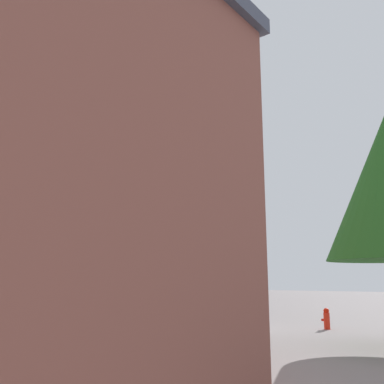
% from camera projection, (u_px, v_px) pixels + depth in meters
% --- Properties ---
extents(ground_plane, '(120.00, 120.00, 0.00)m').
position_uv_depth(ground_plane, '(224.00, 328.00, 17.53)').
color(ground_plane, gray).
extents(signal_pole_assembly, '(4.64, 2.03, 6.64)m').
position_uv_depth(signal_pole_assembly, '(180.00, 215.00, 19.17)').
color(signal_pole_assembly, black).
rests_on(signal_pole_assembly, ground_plane).
extents(utility_pole, '(0.80, 1.71, 7.15)m').
position_uv_depth(utility_pole, '(114.00, 236.00, 17.40)').
color(utility_pole, brown).
rests_on(utility_pole, ground_plane).
extents(fire_hydrant, '(0.33, 0.24, 0.83)m').
position_uv_depth(fire_hydrant, '(327.00, 319.00, 17.10)').
color(fire_hydrant, red).
rests_on(fire_hydrant, ground_plane).
extents(tree_near, '(3.05, 3.05, 6.02)m').
position_uv_depth(tree_near, '(51.00, 241.00, 26.40)').
color(tree_near, '#5A341B').
rests_on(tree_near, ground_plane).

